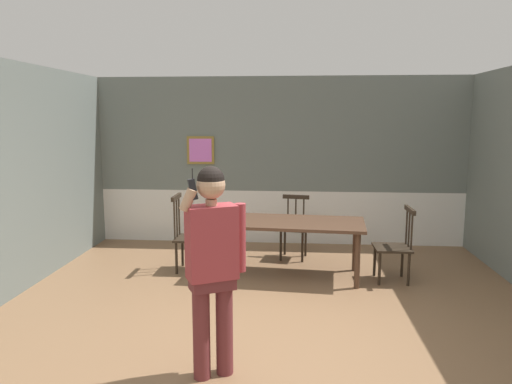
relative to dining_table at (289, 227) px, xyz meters
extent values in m
plane|color=#846042|center=(-0.18, -1.94, -0.67)|extent=(8.10, 8.10, 0.00)
cube|color=slate|center=(-0.18, 1.74, 1.16)|extent=(6.19, 0.12, 1.88)
cube|color=white|center=(-0.18, 1.75, -0.22)|extent=(6.19, 0.14, 0.89)
cube|color=white|center=(-0.18, 1.72, 0.22)|extent=(6.19, 0.05, 0.06)
cube|color=olive|center=(-1.50, 1.67, 0.90)|extent=(0.46, 0.03, 0.46)
cube|color=#E374E0|center=(-1.50, 1.65, 0.90)|extent=(0.38, 0.01, 0.38)
cube|color=#4C3323|center=(0.00, 0.00, 0.06)|extent=(2.05, 1.07, 0.04)
cylinder|color=#4C3323|center=(-0.92, -0.28, -0.31)|extent=(0.07, 0.07, 0.71)
cylinder|color=#4C3323|center=(0.86, -0.43, -0.31)|extent=(0.07, 0.07, 0.71)
cylinder|color=#4C3323|center=(-0.86, 0.43, -0.31)|extent=(0.07, 0.07, 0.71)
cylinder|color=#4C3323|center=(0.92, 0.28, -0.31)|extent=(0.07, 0.07, 0.71)
cube|color=#2D2319|center=(0.07, 0.80, -0.20)|extent=(0.47, 0.47, 0.03)
cube|color=#2D2319|center=(0.10, 0.98, 0.24)|extent=(0.41, 0.11, 0.06)
cylinder|color=#2D2319|center=(0.22, 0.96, 0.04)|extent=(0.02, 0.02, 0.46)
cylinder|color=#2D2319|center=(0.10, 0.98, 0.04)|extent=(0.02, 0.02, 0.46)
cylinder|color=#2D2319|center=(-0.02, 1.00, 0.04)|extent=(0.02, 0.02, 0.46)
cylinder|color=#2D2319|center=(0.20, 0.62, -0.44)|extent=(0.04, 0.04, 0.45)
cylinder|color=#2D2319|center=(-0.12, 0.67, -0.44)|extent=(0.04, 0.04, 0.45)
cylinder|color=#2D2319|center=(0.25, 0.94, -0.44)|extent=(0.04, 0.04, 0.45)
cylinder|color=#2D2319|center=(-0.07, 0.99, -0.44)|extent=(0.04, 0.04, 0.45)
cube|color=#2D2319|center=(1.34, -0.11, -0.23)|extent=(0.46, 0.46, 0.03)
cube|color=#2D2319|center=(1.54, -0.11, 0.27)|extent=(0.04, 0.45, 0.06)
cylinder|color=#2D2319|center=(1.54, -0.25, 0.05)|extent=(0.02, 0.02, 0.51)
cylinder|color=#2D2319|center=(1.54, -0.11, 0.05)|extent=(0.02, 0.02, 0.51)
cylinder|color=#2D2319|center=(1.54, 0.03, 0.05)|extent=(0.02, 0.02, 0.51)
cylinder|color=#2D2319|center=(1.16, -0.29, -0.45)|extent=(0.04, 0.04, 0.43)
cylinder|color=#2D2319|center=(1.15, 0.07, -0.45)|extent=(0.04, 0.04, 0.43)
cylinder|color=#2D2319|center=(1.52, -0.29, -0.45)|extent=(0.04, 0.04, 0.43)
cylinder|color=#2D2319|center=(1.52, 0.07, -0.45)|extent=(0.04, 0.04, 0.43)
cube|color=#2D2319|center=(-1.34, 0.11, -0.21)|extent=(0.44, 0.44, 0.03)
cube|color=#2D2319|center=(-1.54, 0.11, 0.36)|extent=(0.04, 0.44, 0.06)
cylinder|color=#2D2319|center=(-1.54, 0.24, 0.10)|extent=(0.02, 0.02, 0.59)
cylinder|color=#2D2319|center=(-1.54, 0.11, 0.10)|extent=(0.02, 0.02, 0.59)
cylinder|color=#2D2319|center=(-1.54, -0.02, 0.10)|extent=(0.02, 0.02, 0.59)
cylinder|color=#2D2319|center=(-1.16, 0.29, -0.45)|extent=(0.04, 0.04, 0.44)
cylinder|color=#2D2319|center=(-1.16, -0.06, -0.45)|extent=(0.04, 0.04, 0.44)
cylinder|color=#2D2319|center=(-1.51, 0.29, -0.45)|extent=(0.04, 0.04, 0.44)
cylinder|color=#2D2319|center=(-1.51, -0.06, -0.45)|extent=(0.04, 0.04, 0.44)
cylinder|color=brown|center=(-0.49, -2.55, -0.25)|extent=(0.14, 0.14, 0.84)
cylinder|color=brown|center=(-0.67, -2.64, -0.25)|extent=(0.14, 0.14, 0.84)
cube|color=brown|center=(-0.58, -2.60, 0.14)|extent=(0.40, 0.33, 0.12)
cube|color=#993338|center=(-0.58, -2.60, 0.46)|extent=(0.44, 0.37, 0.59)
cylinder|color=#993338|center=(-0.36, -2.49, 0.48)|extent=(0.09, 0.09, 0.56)
cylinder|color=tan|center=(-0.74, -2.69, 0.82)|extent=(0.15, 0.08, 0.19)
cylinder|color=tan|center=(-0.58, -2.60, 0.78)|extent=(0.09, 0.09, 0.05)
sphere|color=tan|center=(-0.58, -2.60, 0.92)|extent=(0.23, 0.23, 0.23)
sphere|color=black|center=(-0.58, -2.60, 0.96)|extent=(0.21, 0.21, 0.21)
cube|color=black|center=(-0.70, -2.69, 0.90)|extent=(0.08, 0.07, 0.17)
cylinder|color=black|center=(-0.70, -2.69, 1.02)|extent=(0.01, 0.01, 0.08)
camera|label=1|loc=(0.07, -6.24, 1.44)|focal=33.67mm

